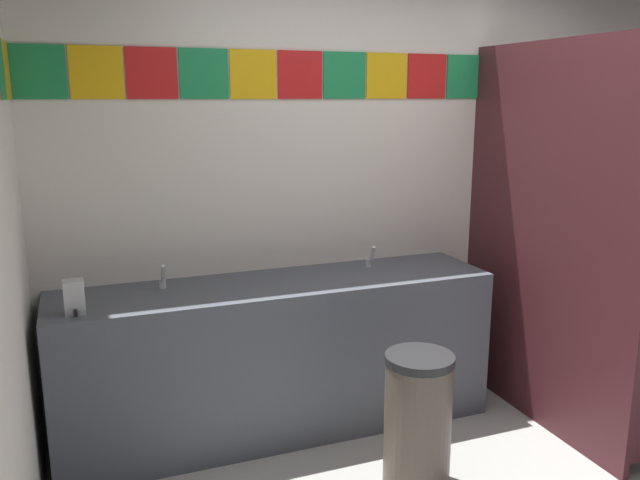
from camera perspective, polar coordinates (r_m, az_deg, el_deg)
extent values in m
cube|color=silver|center=(3.90, 5.42, 5.71)|extent=(3.95, 0.08, 2.68)
cube|color=#1E8C4C|center=(3.43, -23.64, 13.45)|extent=(0.25, 0.01, 0.25)
cube|color=yellow|center=(3.43, -19.13, 13.80)|extent=(0.25, 0.01, 0.25)
cube|color=red|center=(3.45, -14.63, 14.07)|extent=(0.25, 0.01, 0.25)
cube|color=#1E8C4C|center=(3.49, -10.21, 14.25)|extent=(0.25, 0.01, 0.25)
cube|color=yellow|center=(3.55, -5.91, 14.35)|extent=(0.25, 0.01, 0.25)
cube|color=red|center=(3.63, -1.77, 14.37)|extent=(0.25, 0.01, 0.25)
cube|color=#1E8C4C|center=(3.72, 2.18, 14.33)|extent=(0.25, 0.01, 0.25)
cube|color=yellow|center=(3.83, 5.92, 14.22)|extent=(0.25, 0.01, 0.25)
cube|color=red|center=(3.96, 9.42, 14.07)|extent=(0.25, 0.01, 0.25)
cube|color=#1E8C4C|center=(4.10, 12.70, 13.88)|extent=(0.25, 0.01, 0.25)
cube|color=yellow|center=(4.25, 15.74, 13.67)|extent=(0.25, 0.01, 0.25)
cube|color=red|center=(4.41, 18.57, 13.44)|extent=(0.25, 0.01, 0.25)
cube|color=#1E8C4C|center=(4.58, 21.19, 13.20)|extent=(0.25, 0.01, 0.25)
cube|color=yellow|center=(4.76, 23.61, 12.95)|extent=(0.25, 0.01, 0.25)
cube|color=red|center=(4.94, 25.85, 12.70)|extent=(0.25, 0.01, 0.25)
cube|color=#1E8C4C|center=(3.02, -26.38, 13.45)|extent=(0.01, 0.25, 0.25)
cube|color=yellow|center=(3.30, -25.96, 13.31)|extent=(0.01, 0.25, 0.25)
cube|color=#4C515B|center=(3.58, -3.67, -10.22)|extent=(2.34, 0.55, 0.84)
cube|color=#4C515B|center=(3.69, -4.97, -3.28)|extent=(2.34, 0.03, 0.08)
cylinder|color=silver|center=(3.31, -13.34, -5.74)|extent=(0.34, 0.34, 0.10)
cylinder|color=silver|center=(3.64, 5.23, -3.77)|extent=(0.34, 0.34, 0.10)
cylinder|color=silver|center=(3.42, -13.74, -3.76)|extent=(0.04, 0.04, 0.05)
cylinder|color=silver|center=(3.35, -13.69, -2.84)|extent=(0.02, 0.06, 0.09)
cylinder|color=silver|center=(3.74, 4.31, -2.03)|extent=(0.04, 0.04, 0.05)
cylinder|color=silver|center=(3.67, 4.66, -1.16)|extent=(0.02, 0.06, 0.09)
cube|color=#B7BABF|center=(3.13, -20.87, -4.74)|extent=(0.09, 0.07, 0.16)
cylinder|color=black|center=(3.10, -20.78, -6.04)|extent=(0.02, 0.02, 0.03)
cube|color=#471E23|center=(3.70, 19.26, 0.02)|extent=(0.04, 1.38, 2.09)
cylinder|color=white|center=(4.36, 22.23, -10.03)|extent=(0.38, 0.38, 0.40)
torus|color=white|center=(4.28, 22.47, -7.36)|extent=(0.39, 0.39, 0.05)
cube|color=white|center=(4.38, 20.77, -4.64)|extent=(0.34, 0.17, 0.34)
cylinder|color=brown|center=(3.16, 8.60, -15.88)|extent=(0.31, 0.31, 0.62)
cylinder|color=#262628|center=(3.01, 8.81, -10.37)|extent=(0.32, 0.32, 0.04)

